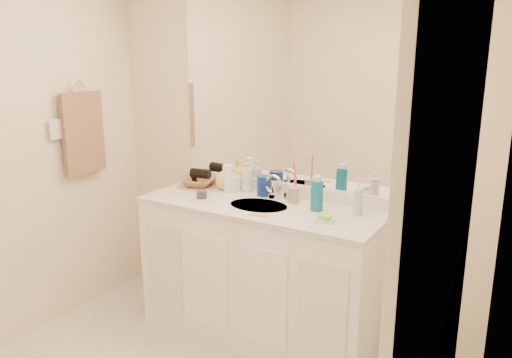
{
  "coord_description": "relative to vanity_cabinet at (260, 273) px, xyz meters",
  "views": [
    {
      "loc": [
        1.49,
        -1.48,
        1.77
      ],
      "look_at": [
        0.0,
        0.97,
        1.05
      ],
      "focal_mm": 35.0,
      "sensor_mm": 36.0,
      "label": 1
    }
  ],
  "objects": [
    {
      "name": "wall_back",
      "position": [
        0.0,
        0.28,
        0.77
      ],
      "size": [
        2.6,
        0.02,
        2.4
      ],
      "primitive_type": "cube",
      "color": "#F4E1BF",
      "rests_on": "floor"
    },
    {
      "name": "soap_bottle_cream",
      "position": [
        -0.31,
        0.17,
        0.53
      ],
      "size": [
        0.08,
        0.09,
        0.15
      ],
      "primitive_type": "imported",
      "rotation": [
        0.0,
        0.0,
        -0.24
      ],
      "color": "#F9F7CB",
      "rests_on": "countertop"
    },
    {
      "name": "extra_white_bottle",
      "position": [
        -0.33,
        0.13,
        0.55
      ],
      "size": [
        0.07,
        0.07,
        0.18
      ],
      "primitive_type": "cylinder",
      "rotation": [
        0.0,
        0.0,
        -0.17
      ],
      "color": "white",
      "rests_on": "countertop"
    },
    {
      "name": "tan_cup",
      "position": [
        0.15,
        0.14,
        0.5
      ],
      "size": [
        0.08,
        0.08,
        0.1
      ],
      "primitive_type": "cylinder",
      "rotation": [
        0.0,
        0.0,
        -0.22
      ],
      "color": "tan",
      "rests_on": "countertop"
    },
    {
      "name": "toothbrush",
      "position": [
        0.16,
        0.14,
        0.6
      ],
      "size": [
        0.02,
        0.04,
        0.22
      ],
      "primitive_type": "cylinder",
      "rotation": [
        0.14,
        0.0,
        -0.33
      ],
      "color": "#FF436C",
      "rests_on": "tan_cup"
    },
    {
      "name": "wall_right",
      "position": [
        1.3,
        -1.02,
        0.77
      ],
      "size": [
        0.02,
        2.6,
        2.4
      ],
      "primitive_type": "cube",
      "color": "#F4E1BF",
      "rests_on": "floor"
    },
    {
      "name": "mirror",
      "position": [
        0.0,
        0.27,
        1.14
      ],
      "size": [
        1.48,
        0.01,
        1.2
      ],
      "primitive_type": "cube",
      "color": "white",
      "rests_on": "wall_back"
    },
    {
      "name": "orange_comb",
      "position": [
        0.1,
        -0.2,
        0.46
      ],
      "size": [
        0.11,
        0.03,
        0.0
      ],
      "primitive_type": "cube",
      "rotation": [
        0.0,
        0.0,
        0.03
      ],
      "color": "orange",
      "rests_on": "countertop"
    },
    {
      "name": "sink_basin",
      "position": [
        0.0,
        -0.02,
        0.44
      ],
      "size": [
        0.37,
        0.37,
        0.02
      ],
      "primitive_type": "cylinder",
      "color": "beige",
      "rests_on": "countertop"
    },
    {
      "name": "backsplash",
      "position": [
        0.0,
        0.26,
        0.5
      ],
      "size": [
        1.52,
        0.03,
        0.08
      ],
      "primitive_type": "cube",
      "color": "white",
      "rests_on": "countertop"
    },
    {
      "name": "vanity_cabinet",
      "position": [
        0.0,
        0.0,
        0.0
      ],
      "size": [
        1.5,
        0.55,
        0.85
      ],
      "primitive_type": "cube",
      "color": "white",
      "rests_on": "floor"
    },
    {
      "name": "blue_mug",
      "position": [
        -0.08,
        0.18,
        0.52
      ],
      "size": [
        0.12,
        0.12,
        0.13
      ],
      "primitive_type": "cylinder",
      "rotation": [
        0.0,
        0.0,
        0.29
      ],
      "color": "navy",
      "rests_on": "countertop"
    },
    {
      "name": "hair_dryer",
      "position": [
        -0.57,
        0.15,
        0.54
      ],
      "size": [
        0.14,
        0.09,
        0.07
      ],
      "primitive_type": "cylinder",
      "rotation": [
        0.0,
        1.57,
        0.14
      ],
      "color": "black",
      "rests_on": "wicker_basket"
    },
    {
      "name": "dark_jar",
      "position": [
        -0.39,
        -0.08,
        0.48
      ],
      "size": [
        0.07,
        0.07,
        0.05
      ],
      "primitive_type": "cylinder",
      "rotation": [
        0.0,
        0.0,
        -0.03
      ],
      "color": "#36363D",
      "rests_on": "countertop"
    },
    {
      "name": "green_soap",
      "position": [
        0.47,
        -0.1,
        0.48
      ],
      "size": [
        0.08,
        0.07,
        0.02
      ],
      "primitive_type": "cube",
      "rotation": [
        0.0,
        0.0,
        -0.3
      ],
      "color": "#8FDA35",
      "rests_on": "soap_dish"
    },
    {
      "name": "countertop",
      "position": [
        0.0,
        0.0,
        0.44
      ],
      "size": [
        1.52,
        0.57,
        0.03
      ],
      "primitive_type": "cube",
      "color": "silver",
      "rests_on": "vanity_cabinet"
    },
    {
      "name": "soap_bottle_white",
      "position": [
        -0.23,
        0.21,
        0.55
      ],
      "size": [
        0.09,
        0.1,
        0.19
      ],
      "primitive_type": "imported",
      "rotation": [
        0.0,
        0.0,
        0.35
      ],
      "color": "silver",
      "rests_on": "countertop"
    },
    {
      "name": "soap_bottle_yellow",
      "position": [
        -0.39,
        0.18,
        0.54
      ],
      "size": [
        0.17,
        0.17,
        0.17
      ],
      "primitive_type": "imported",
      "rotation": [
        0.0,
        0.0,
        0.3
      ],
      "color": "#FAD261",
      "rests_on": "countertop"
    },
    {
      "name": "switch_plate",
      "position": [
        -1.27,
        -0.45,
        0.88
      ],
      "size": [
        0.01,
        0.08,
        0.13
      ],
      "primitive_type": "cube",
      "color": "silver",
      "rests_on": "wall_left"
    },
    {
      "name": "soap_dish",
      "position": [
        0.47,
        -0.1,
        0.46
      ],
      "size": [
        0.11,
        0.09,
        0.01
      ],
      "primitive_type": "cube",
      "rotation": [
        0.0,
        0.0,
        0.16
      ],
      "color": "silver",
      "rests_on": "countertop"
    },
    {
      "name": "towel_ring",
      "position": [
        -1.27,
        -0.25,
        1.12
      ],
      "size": [
        0.01,
        0.11,
        0.11
      ],
      "primitive_type": "torus",
      "rotation": [
        0.0,
        1.57,
        0.0
      ],
      "color": "silver",
      "rests_on": "wall_left"
    },
    {
      "name": "hand_towel",
      "position": [
        -1.25,
        -0.25,
        0.82
      ],
      "size": [
        0.04,
        0.32,
        0.55
      ],
      "primitive_type": "cube",
      "color": "brown",
      "rests_on": "towel_ring"
    },
    {
      "name": "clear_pump_bottle",
      "position": [
        0.58,
        0.12,
        0.53
      ],
      "size": [
        0.06,
        0.06,
        0.15
      ],
      "primitive_type": "cylinder",
      "rotation": [
        0.0,
        0.0,
        -0.07
      ],
      "color": "silver",
      "rests_on": "countertop"
    },
    {
      "name": "faucet",
      "position": [
        0.0,
        0.16,
        0.51
      ],
      "size": [
        0.02,
        0.02,
        0.11
      ],
      "primitive_type": "cylinder",
      "color": "silver",
      "rests_on": "countertop"
    },
    {
      "name": "mouthwash_bottle",
      "position": [
        0.34,
        0.07,
        0.54
      ],
      "size": [
        0.09,
        0.09,
        0.17
      ],
      "primitive_type": "cylinder",
      "rotation": [
        0.0,
        0.0,
        -0.28
      ],
      "color": "#0B6685",
      "rests_on": "countertop"
    },
    {
      "name": "wicker_basket",
      "position": [
        -0.59,
        0.15,
        0.48
      ],
      "size": [
        0.31,
        0.31,
        0.06
      ],
      "primitive_type": "imported",
      "rotation": [
        0.0,
        0.0,
        0.32
      ],
      "color": "brown",
      "rests_on": "countertop"
    }
  ]
}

